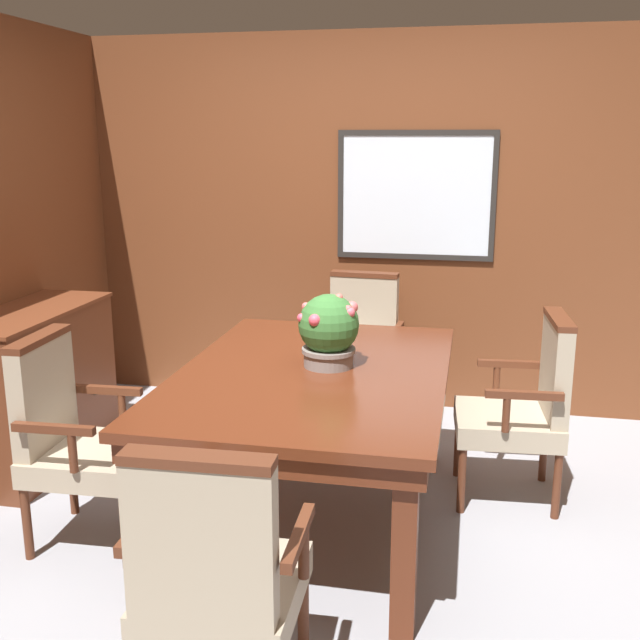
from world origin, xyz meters
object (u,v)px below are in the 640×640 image
sideboard_cabinet (35,387)px  chair_left_near (75,435)px  potted_plant (329,330)px  dining_table (313,389)px  chair_head_near (217,575)px  chair_right_far (525,404)px  chair_head_far (359,346)px

sideboard_cabinet → chair_left_near: bearing=-47.7°
potted_plant → sideboard_cabinet: potted_plant is taller
dining_table → chair_head_near: chair_head_near is taller
potted_plant → dining_table: bearing=-129.3°
chair_right_far → chair_left_near: bearing=-71.6°
chair_right_far → sideboard_cabinet: size_ratio=0.89×
chair_head_near → sideboard_cabinet: bearing=-46.9°
dining_table → sideboard_cabinet: (-1.65, 0.32, -0.22)m
chair_left_near → potted_plant: bearing=-68.9°
dining_table → chair_head_far: 1.32m
chair_left_near → sideboard_cabinet: (-0.65, 0.71, -0.06)m
chair_left_near → sideboard_cabinet: 0.96m
dining_table → chair_left_near: (-1.01, -0.39, -0.16)m
dining_table → potted_plant: (0.06, 0.07, 0.26)m
chair_left_near → chair_right_far: bearing=-70.0°
chair_head_far → dining_table: bearing=-86.6°
dining_table → chair_head_near: (-0.02, -1.31, -0.16)m
dining_table → sideboard_cabinet: sideboard_cabinet is taller
chair_left_near → dining_table: bearing=-71.2°
potted_plant → chair_left_near: bearing=-156.7°
potted_plant → sideboard_cabinet: 1.80m
chair_head_near → potted_plant: (0.08, 1.38, 0.42)m
chair_head_far → chair_head_near: same height
chair_right_far → potted_plant: bearing=-72.8°
chair_head_far → sideboard_cabinet: bearing=-145.3°
dining_table → sideboard_cabinet: 1.70m
dining_table → chair_left_near: bearing=-158.9°
chair_right_far → potted_plant: potted_plant is taller
dining_table → chair_head_far: chair_head_far is taller
potted_plant → chair_head_near: bearing=-93.3°
dining_table → chair_head_near: 1.31m
chair_head_far → sideboard_cabinet: chair_head_far is taller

